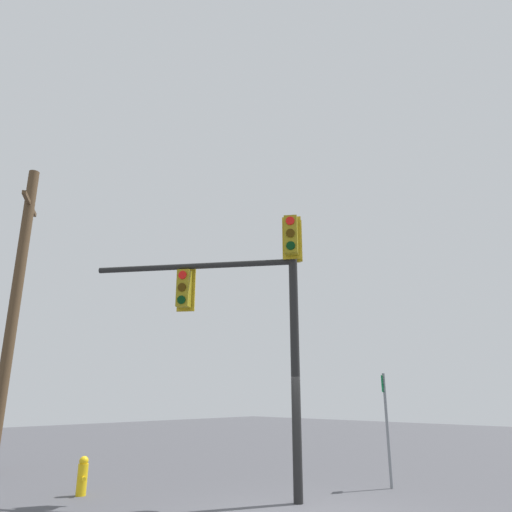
% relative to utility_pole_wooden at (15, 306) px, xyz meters
% --- Properties ---
extents(signal_mast_assembly, '(3.20, 4.46, 6.19)m').
position_rel_utility_pole_wooden_xyz_m(signal_mast_assembly, '(2.50, -8.12, -0.40)').
color(signal_mast_assembly, black).
rests_on(signal_mast_assembly, ground).
extents(utility_pole_wooden, '(1.16, 1.84, 9.39)m').
position_rel_utility_pole_wooden_xyz_m(utility_pole_wooden, '(0.00, 0.00, 0.00)').
color(utility_pole_wooden, '#4C3823').
rests_on(utility_pole_wooden, ground).
extents(route_sign_primary, '(0.26, 0.15, 2.64)m').
position_rel_utility_pole_wooden_xyz_m(route_sign_primary, '(5.70, -9.38, -3.22)').
color(route_sign_primary, slate).
rests_on(route_sign_primary, ground).
extents(fire_hydrant, '(0.22, 0.30, 0.81)m').
position_rel_utility_pole_wooden_xyz_m(fire_hydrant, '(0.26, -4.83, -4.39)').
color(fire_hydrant, yellow).
rests_on(fire_hydrant, ground).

